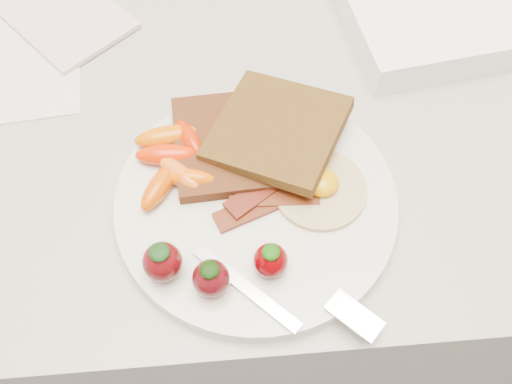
{
  "coord_description": "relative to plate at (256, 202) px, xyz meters",
  "views": [
    {
      "loc": [
        -0.01,
        1.27,
        1.39
      ],
      "look_at": [
        0.01,
        1.55,
        0.93
      ],
      "focal_mm": 40.0,
      "sensor_mm": 36.0,
      "label": 1
    }
  ],
  "objects": [
    {
      "name": "plate",
      "position": [
        0.0,
        0.0,
        0.0
      ],
      "size": [
        0.27,
        0.27,
        0.02
      ],
      "primitive_type": "cylinder",
      "color": "beige",
      "rests_on": "counter"
    },
    {
      "name": "notepad",
      "position": [
        -0.21,
        0.28,
        -0.0
      ],
      "size": [
        0.19,
        0.2,
        0.01
      ],
      "primitive_type": "cube",
      "rotation": [
        0.0,
        0.0,
        0.7
      ],
      "color": "beige",
      "rests_on": "paper_sheet"
    },
    {
      "name": "bacon_strips",
      "position": [
        0.01,
        -0.0,
        0.01
      ],
      "size": [
        0.1,
        0.08,
        0.01
      ],
      "color": "#4E0F0C",
      "rests_on": "plate"
    },
    {
      "name": "baby_carrots",
      "position": [
        -0.08,
        0.04,
        0.02
      ],
      "size": [
        0.08,
        0.11,
        0.02
      ],
      "color": "red",
      "rests_on": "plate"
    },
    {
      "name": "counter",
      "position": [
        -0.01,
        0.15,
        -0.46
      ],
      "size": [
        2.0,
        0.6,
        0.9
      ],
      "primitive_type": "cube",
      "color": "gray",
      "rests_on": "ground"
    },
    {
      "name": "fried_egg",
      "position": [
        0.06,
        0.0,
        0.01
      ],
      "size": [
        0.12,
        0.12,
        0.02
      ],
      "color": "beige",
      "rests_on": "plate"
    },
    {
      "name": "toast_upper",
      "position": [
        0.03,
        0.06,
        0.03
      ],
      "size": [
        0.16,
        0.16,
        0.03
      ],
      "primitive_type": "cube",
      "rotation": [
        0.0,
        -0.1,
        -0.5
      ],
      "color": "black",
      "rests_on": "toast_lower"
    },
    {
      "name": "paper_sheet",
      "position": [
        -0.28,
        0.24,
        -0.01
      ],
      "size": [
        0.2,
        0.25,
        0.0
      ],
      "primitive_type": "cube",
      "rotation": [
        0.0,
        0.0,
        0.1
      ],
      "color": "silver",
      "rests_on": "counter"
    },
    {
      "name": "fork",
      "position": [
        0.02,
        -0.11,
        0.01
      ],
      "size": [
        0.16,
        0.1,
        0.0
      ],
      "color": "silver",
      "rests_on": "plate"
    },
    {
      "name": "toast_lower",
      "position": [
        -0.02,
        0.06,
        0.02
      ],
      "size": [
        0.13,
        0.13,
        0.01
      ],
      "primitive_type": "cube",
      "rotation": [
        0.0,
        0.0,
        0.05
      ],
      "color": "black",
      "rests_on": "plate"
    },
    {
      "name": "strawberries",
      "position": [
        -0.05,
        -0.08,
        0.03
      ],
      "size": [
        0.12,
        0.05,
        0.04
      ],
      "color": "#4E0609",
      "rests_on": "plate"
    }
  ]
}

